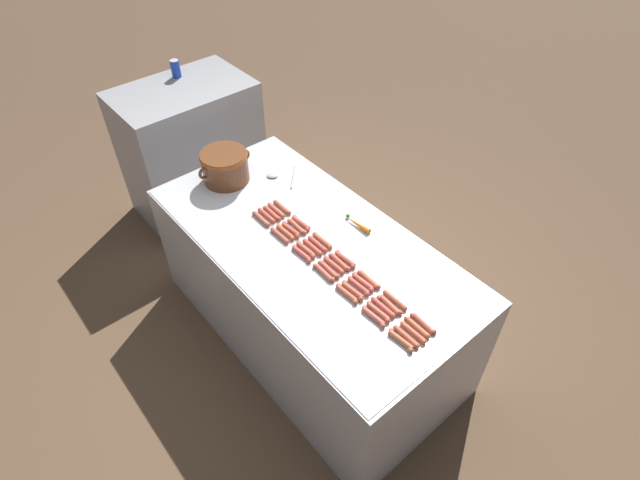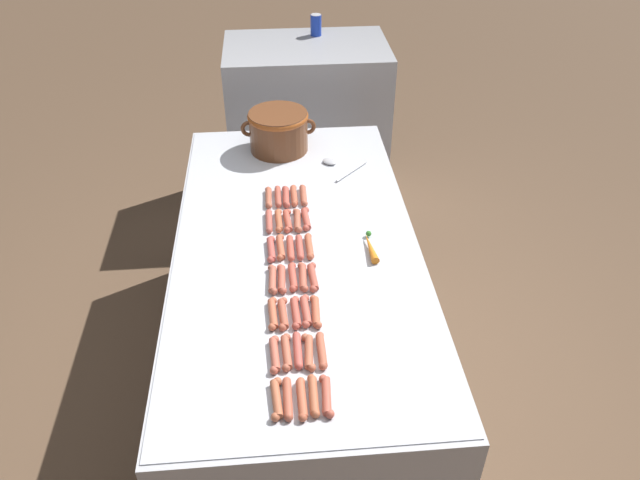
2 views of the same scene
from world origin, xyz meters
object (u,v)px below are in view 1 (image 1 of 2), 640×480
hot_dog_15 (383,307)px  hot_dog_18 (312,247)px  hot_dog_3 (324,273)px  hot_dog_25 (317,244)px  hot_dog_23 (363,282)px  soda_can (176,69)px  hot_dog_16 (359,286)px  hot_dog_17 (334,265)px  hot_dog_10 (329,270)px  hot_dog_20 (272,213)px  hot_dog_7 (406,337)px  hot_dog_27 (276,210)px  hot_dog_29 (395,300)px  hot_dog_6 (261,219)px  back_cabinet (192,150)px  hot_dog_32 (322,241)px  hot_dog_34 (282,207)px  hot_dog_30 (369,280)px  hot_dog_0 (401,340)px  hot_dog_4 (302,254)px  hot_dog_24 (339,262)px  hot_dog_28 (423,323)px  hot_dog_22 (390,305)px  bean_pot (225,165)px  hot_dog_8 (378,312)px  hot_dog_12 (285,232)px  hot_dog_21 (417,327)px  hot_dog_14 (413,332)px  hot_dog_2 (347,294)px  hot_dog_9 (353,291)px  hot_dog_13 (266,215)px  hot_dog_19 (291,230)px  hot_dog_26 (297,227)px  serving_spoon (279,176)px  hot_dog_5 (280,235)px  hot_dog_1 (374,317)px  hot_dog_33 (301,223)px  hot_dog_11 (306,250)px

hot_dog_15 → hot_dog_18: (0.00, 0.53, 0.00)m
hot_dog_3 → hot_dog_25: 0.21m
hot_dog_23 → soda_can: soda_can is taller
hot_dog_16 → hot_dog_17: bearing=90.2°
hot_dog_10 → hot_dog_20: size_ratio=1.00×
hot_dog_7 → hot_dog_20: bearing=87.9°
hot_dog_27 → hot_dog_29: bearing=-87.5°
hot_dog_6 → soda_can: 1.54m
back_cabinet → hot_dog_32: back_cabinet is taller
hot_dog_3 → hot_dog_34: size_ratio=1.00×
hot_dog_27 → hot_dog_30: same height
hot_dog_6 → hot_dog_23: bearing=-81.1°
hot_dog_0 → hot_dog_4: (0.00, 0.71, 0.00)m
hot_dog_24 → hot_dog_28: bearing=-86.3°
back_cabinet → hot_dog_22: (-0.15, -2.22, 0.32)m
hot_dog_6 → bean_pot: bearing=82.3°
back_cabinet → hot_dog_17: bearing=-95.5°
hot_dog_8 → hot_dog_16: bearing=77.6°
hot_dog_12 → hot_dog_21: bearing=-85.3°
hot_dog_14 → soda_can: size_ratio=1.23×
hot_dog_2 → hot_dog_22: same height
hot_dog_7 → hot_dog_9: (-0.00, 0.35, 0.00)m
hot_dog_28 → hot_dog_34: size_ratio=1.00×
hot_dog_17 → hot_dog_2: bearing=-112.6°
hot_dog_13 → bean_pot: (0.02, 0.44, 0.10)m
hot_dog_12 → hot_dog_23: bearing=-82.1°
hot_dog_15 → hot_dog_25: 0.53m
hot_dog_29 → soda_can: 2.40m
hot_dog_19 → hot_dog_4: bearing=-111.2°
hot_dog_3 → hot_dog_8: same height
hot_dog_22 → hot_dog_30: size_ratio=1.00×
hot_dog_13 → hot_dog_25: (0.07, -0.36, 0.00)m
hot_dog_3 → hot_dog_7: size_ratio=1.00×
hot_dog_26 → hot_dog_9: bearing=-98.3°
hot_dog_7 → hot_dog_27: size_ratio=1.00×
hot_dog_20 → hot_dog_25: (0.04, -0.36, 0.00)m
hot_dog_21 → hot_dog_30: (0.03, 0.35, 0.00)m
hot_dog_0 → hot_dog_9: size_ratio=1.00×
hot_dog_28 → hot_dog_6: bearing=97.9°
hot_dog_3 → serving_spoon: hot_dog_3 is taller
hot_dog_25 → hot_dog_30: bearing=-84.8°
hot_dog_27 → hot_dog_24: bearing=-89.6°
back_cabinet → hot_dog_12: (-0.22, -1.50, 0.32)m
hot_dog_5 → soda_can: 1.71m
hot_dog_3 → hot_dog_14: same height
hot_dog_1 → hot_dog_33: same height
hot_dog_19 → soda_can: (0.25, 1.66, 0.25)m
hot_dog_11 → hot_dog_28: bearing=-81.4°
hot_dog_6 → hot_dog_17: 0.54m
hot_dog_17 → hot_dog_26: same height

